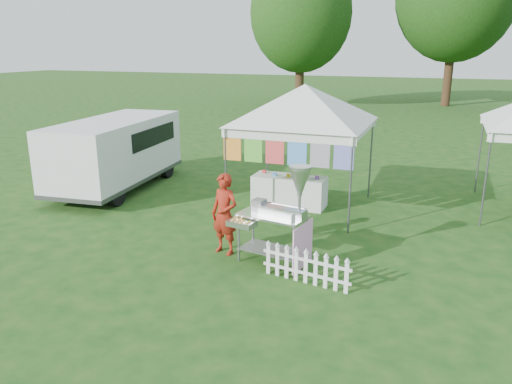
% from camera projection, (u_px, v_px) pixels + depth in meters
% --- Properties ---
extents(ground, '(120.00, 120.00, 0.00)m').
position_uv_depth(ground, '(251.00, 261.00, 9.29)').
color(ground, '#154513').
rests_on(ground, ground).
extents(canopy_main, '(4.24, 4.24, 3.45)m').
position_uv_depth(canopy_main, '(305.00, 84.00, 11.58)').
color(canopy_main, '#59595E').
rests_on(canopy_main, ground).
extents(tree_left, '(6.40, 6.40, 9.53)m').
position_uv_depth(tree_left, '(301.00, 13.00, 31.22)').
color(tree_left, '#371E14').
rests_on(tree_left, ground).
extents(donut_cart, '(1.47, 0.91, 1.88)m').
position_uv_depth(donut_cart, '(282.00, 207.00, 8.80)').
color(donut_cart, gray).
rests_on(donut_cart, ground).
extents(vendor, '(0.65, 0.50, 1.57)m').
position_uv_depth(vendor, '(225.00, 214.00, 9.44)').
color(vendor, maroon).
rests_on(vendor, ground).
extents(cargo_van, '(2.27, 4.77, 1.92)m').
position_uv_depth(cargo_van, '(118.00, 151.00, 13.89)').
color(cargo_van, white).
rests_on(cargo_van, ground).
extents(picket_fence, '(1.60, 0.31, 0.56)m').
position_uv_depth(picket_fence, '(306.00, 267.00, 8.33)').
color(picket_fence, white).
rests_on(picket_fence, ground).
extents(display_table, '(1.80, 0.70, 0.76)m').
position_uv_depth(display_table, '(289.00, 191.00, 12.40)').
color(display_table, white).
rests_on(display_table, ground).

